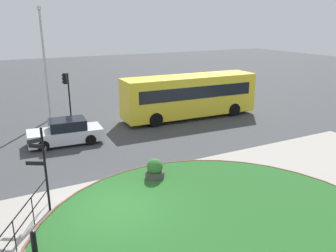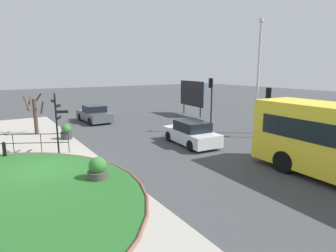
# 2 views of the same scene
# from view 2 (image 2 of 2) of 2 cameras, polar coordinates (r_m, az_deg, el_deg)

# --- Properties ---
(ground) EXTENTS (120.00, 120.00, 0.00)m
(ground) POSITION_cam_2_polar(r_m,az_deg,el_deg) (14.55, -23.78, -8.15)
(ground) COLOR #3D3F42
(sidewalk_paving) EXTENTS (32.00, 8.88, 0.02)m
(sidewalk_paving) POSITION_cam_2_polar(r_m,az_deg,el_deg) (14.43, -29.97, -8.84)
(sidewalk_paving) COLOR #9E998E
(sidewalk_paving) RESTS_ON ground
(signpost_directional) EXTENTS (0.83, 0.72, 3.38)m
(signpost_directional) POSITION_cam_2_polar(r_m,az_deg,el_deg) (16.51, -21.37, 1.20)
(signpost_directional) COLOR black
(signpost_directional) RESTS_ON ground
(bollard_foreground) EXTENTS (0.18, 0.18, 0.88)m
(bollard_foreground) POSITION_cam_2_polar(r_m,az_deg,el_deg) (17.33, -30.02, -4.12)
(bollard_foreground) COLOR black
(bollard_foreground) RESTS_ON ground
(railing_grass_edge) EXTENTS (2.15, 3.98, 1.12)m
(railing_grass_edge) POSITION_cam_2_polar(r_m,az_deg,el_deg) (17.48, -26.46, -2.70)
(railing_grass_edge) COLOR black
(railing_grass_edge) RESTS_ON ground
(car_near_lane) EXTENTS (4.40, 2.06, 1.47)m
(car_near_lane) POSITION_cam_2_polar(r_m,az_deg,el_deg) (26.08, -14.61, 2.29)
(car_near_lane) COLOR #474C51
(car_near_lane) RESTS_ON ground
(car_far_lane) EXTENTS (4.37, 2.10, 1.49)m
(car_far_lane) POSITION_cam_2_polar(r_m,az_deg,el_deg) (17.70, 4.64, -1.51)
(car_far_lane) COLOR silver
(car_far_lane) RESTS_ON ground
(traffic_light_near) EXTENTS (0.48, 0.31, 3.90)m
(traffic_light_near) POSITION_cam_2_polar(r_m,az_deg,el_deg) (23.42, 8.62, 6.92)
(traffic_light_near) COLOR black
(traffic_light_near) RESTS_ON ground
(traffic_light_far) EXTENTS (0.48, 0.32, 3.41)m
(traffic_light_far) POSITION_cam_2_polar(r_m,az_deg,el_deg) (20.30, 19.55, 4.74)
(traffic_light_far) COLOR black
(traffic_light_far) RESTS_ON ground
(lamppost_tall) EXTENTS (0.32, 0.32, 7.99)m
(lamppost_tall) POSITION_cam_2_polar(r_m,az_deg,el_deg) (21.26, 17.66, 9.95)
(lamppost_tall) COLOR #B7B7BC
(lamppost_tall) RESTS_ON ground
(billboard_left) EXTENTS (4.18, 0.47, 3.45)m
(billboard_left) POSITION_cam_2_polar(r_m,az_deg,el_deg) (28.79, 4.82, 6.44)
(billboard_left) COLOR black
(billboard_left) RESTS_ON ground
(planter_near_signpost) EXTENTS (0.87, 0.87, 1.02)m
(planter_near_signpost) POSITION_cam_2_polar(r_m,az_deg,el_deg) (12.43, -13.92, -8.55)
(planter_near_signpost) COLOR #47423D
(planter_near_signpost) RESTS_ON ground
(planter_kerbside) EXTENTS (0.75, 0.75, 1.03)m
(planter_kerbside) POSITION_cam_2_polar(r_m,az_deg,el_deg) (20.17, -19.74, -1.19)
(planter_kerbside) COLOR #383838
(planter_kerbside) RESTS_ON ground
(street_tree_bare) EXTENTS (1.20, 1.23, 2.99)m
(street_tree_bare) POSITION_cam_2_polar(r_m,az_deg,el_deg) (22.47, -25.15, 2.40)
(street_tree_bare) COLOR #423323
(street_tree_bare) RESTS_ON ground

